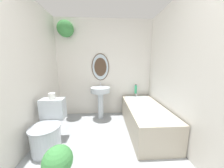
{
  "coord_description": "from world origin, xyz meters",
  "views": [
    {
      "loc": [
        0.02,
        -0.29,
        1.34
      ],
      "look_at": [
        0.13,
        1.61,
        0.99
      ],
      "focal_mm": 18.0,
      "sensor_mm": 36.0,
      "label": 1
    }
  ],
  "objects": [
    {
      "name": "toilet",
      "position": [
        -0.9,
        1.38,
        0.31
      ],
      "size": [
        0.44,
        0.63,
        0.74
      ],
      "color": "silver",
      "rests_on": "ground_plane"
    },
    {
      "name": "shampoo_bottle",
      "position": [
        0.79,
        2.48,
        0.69
      ],
      "size": [
        0.06,
        0.06,
        0.23
      ],
      "color": "#38B275",
      "rests_on": "bathtub"
    },
    {
      "name": "pedestal_sink",
      "position": [
        -0.11,
        2.33,
        0.59
      ],
      "size": [
        0.46,
        0.46,
        0.88
      ],
      "color": "silver",
      "rests_on": "ground_plane"
    },
    {
      "name": "potted_plant",
      "position": [
        -0.5,
        0.78,
        0.28
      ],
      "size": [
        0.32,
        0.32,
        0.47
      ],
      "color": "#47474C",
      "rests_on": "ground_plane"
    },
    {
      "name": "wall_left",
      "position": [
        -1.21,
        1.3,
        1.2
      ],
      "size": [
        0.06,
        2.72,
        2.4
      ],
      "color": "silver",
      "rests_on": "ground_plane"
    },
    {
      "name": "wall_back",
      "position": [
        -0.11,
        2.61,
        1.31
      ],
      "size": [
        2.47,
        0.37,
        2.4
      ],
      "color": "silver",
      "rests_on": "ground_plane"
    },
    {
      "name": "wall_right",
      "position": [
        1.21,
        1.3,
        1.2
      ],
      "size": [
        0.06,
        2.72,
        2.4
      ],
      "color": "silver",
      "rests_on": "ground_plane"
    },
    {
      "name": "toilet_paper_roll",
      "position": [
        -0.9,
        1.6,
        0.79
      ],
      "size": [
        0.11,
        0.11,
        0.1
      ],
      "color": "white",
      "rests_on": "toilet"
    },
    {
      "name": "bathtub",
      "position": [
        0.81,
        1.79,
        0.26
      ],
      "size": [
        0.7,
        1.51,
        0.58
      ],
      "color": "#B2A893",
      "rests_on": "ground_plane"
    }
  ]
}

